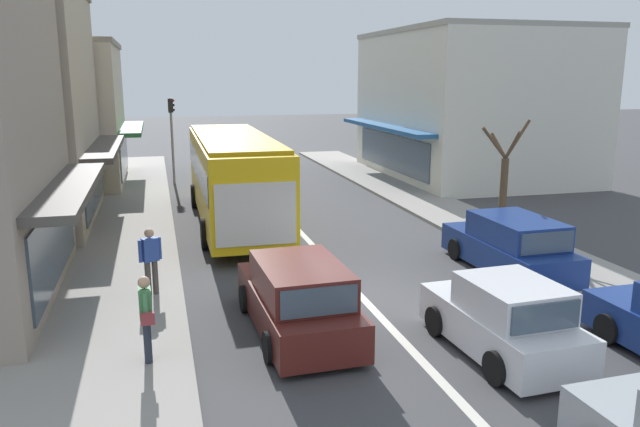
{
  "coord_description": "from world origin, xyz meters",
  "views": [
    {
      "loc": [
        -4.65,
        -13.58,
        5.3
      ],
      "look_at": [
        0.04,
        4.21,
        1.2
      ],
      "focal_mm": 35.0,
      "sensor_mm": 36.0,
      "label": 1
    }
  ],
  "objects": [
    {
      "name": "ground_plane",
      "position": [
        0.0,
        0.0,
        0.0
      ],
      "size": [
        140.0,
        140.0,
        0.0
      ],
      "primitive_type": "plane",
      "color": "#3F3F42"
    },
    {
      "name": "lane_centre_line",
      "position": [
        0.0,
        4.0,
        0.0
      ],
      "size": [
        0.2,
        28.0,
        0.01
      ],
      "primitive_type": "cube",
      "color": "silver",
      "rests_on": "ground"
    },
    {
      "name": "sidewalk_left",
      "position": [
        -6.8,
        6.0,
        0.07
      ],
      "size": [
        5.2,
        44.0,
        0.14
      ],
      "primitive_type": "cube",
      "color": "gray",
      "rests_on": "ground"
    },
    {
      "name": "kerb_right",
      "position": [
        6.2,
        6.0,
        0.06
      ],
      "size": [
        2.8,
        44.0,
        0.12
      ],
      "primitive_type": "cube",
      "color": "gray",
      "rests_on": "ground"
    },
    {
      "name": "shopfront_far_end",
      "position": [
        -10.18,
        18.88,
        3.43
      ],
      "size": [
        8.95,
        8.31,
        6.86
      ],
      "color": "beige",
      "rests_on": "ground"
    },
    {
      "name": "building_right_far",
      "position": [
        11.48,
        16.53,
        3.78
      ],
      "size": [
        9.79,
        11.72,
        7.57
      ],
      "color": "silver",
      "rests_on": "ground"
    },
    {
      "name": "city_bus",
      "position": [
        -2.04,
        8.42,
        1.88
      ],
      "size": [
        2.84,
        10.89,
        3.23
      ],
      "color": "yellow",
      "rests_on": "ground"
    },
    {
      "name": "hatchback_adjacent_lane_lead",
      "position": [
        1.63,
        -3.63,
        0.71
      ],
      "size": [
        1.96,
        3.78,
        1.54
      ],
      "color": "silver",
      "rests_on": "ground"
    },
    {
      "name": "wagon_queue_gap_filler",
      "position": [
        -1.96,
        -1.59,
        0.75
      ],
      "size": [
        2.04,
        4.55,
        1.58
      ],
      "color": "#561E19",
      "rests_on": "ground"
    },
    {
      "name": "parked_wagon_kerb_second",
      "position": [
        4.56,
        0.95,
        0.75
      ],
      "size": [
        1.99,
        4.53,
        1.58
      ],
      "color": "navy",
      "rests_on": "ground"
    },
    {
      "name": "traffic_light_downstreet",
      "position": [
        -3.86,
        17.95,
        2.85
      ],
      "size": [
        0.33,
        0.24,
        4.2
      ],
      "color": "gray",
      "rests_on": "ground"
    },
    {
      "name": "street_tree_right",
      "position": [
        6.03,
        3.91,
        1.8
      ],
      "size": [
        1.7,
        1.67,
        3.93
      ],
      "color": "brown",
      "rests_on": "ground"
    },
    {
      "name": "pedestrian_with_handbag_near",
      "position": [
        -5.0,
        -2.49,
        1.07
      ],
      "size": [
        0.28,
        0.65,
        1.63
      ],
      "color": "#232838",
      "rests_on": "sidewalk_left"
    },
    {
      "name": "pedestrian_browsing_midblock",
      "position": [
        -4.93,
        1.19,
        1.07
      ],
      "size": [
        0.53,
        0.34,
        1.63
      ],
      "color": "#4C4742",
      "rests_on": "sidewalk_left"
    }
  ]
}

